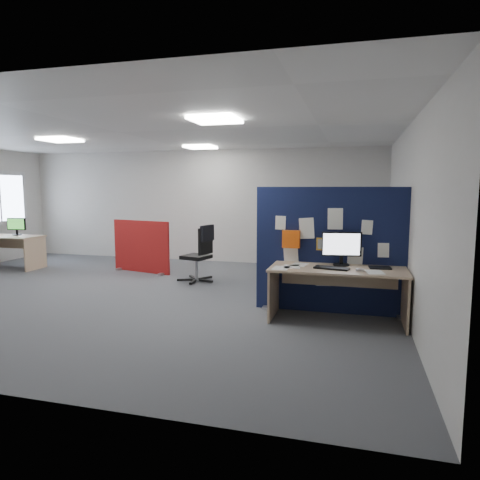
% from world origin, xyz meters
% --- Properties ---
extents(floor, '(9.00, 9.00, 0.00)m').
position_xyz_m(floor, '(0.00, 0.00, 0.00)').
color(floor, '#53565B').
rests_on(floor, ground).
extents(ceiling, '(9.00, 7.00, 0.02)m').
position_xyz_m(ceiling, '(0.00, 0.00, 2.70)').
color(ceiling, white).
rests_on(ceiling, wall_back).
extents(wall_back, '(9.00, 0.02, 2.70)m').
position_xyz_m(wall_back, '(0.00, 3.50, 1.35)').
color(wall_back, silver).
rests_on(wall_back, floor).
extents(wall_right, '(0.02, 7.00, 2.70)m').
position_xyz_m(wall_right, '(4.50, 0.00, 1.35)').
color(wall_right, silver).
rests_on(wall_right, floor).
extents(ceiling_lights, '(4.10, 4.10, 0.04)m').
position_xyz_m(ceiling_lights, '(0.33, 0.67, 2.67)').
color(ceiling_lights, white).
rests_on(ceiling_lights, ceiling).
extents(navy_divider, '(2.19, 0.30, 1.81)m').
position_xyz_m(navy_divider, '(3.46, -0.21, 0.90)').
color(navy_divider, '#100F37').
rests_on(navy_divider, floor).
extents(main_desk, '(1.80, 0.80, 0.73)m').
position_xyz_m(main_desk, '(3.58, -0.57, 0.56)').
color(main_desk, tan).
rests_on(main_desk, floor).
extents(monitor_main, '(0.53, 0.22, 0.47)m').
position_xyz_m(monitor_main, '(3.62, -0.40, 0.99)').
color(monitor_main, black).
rests_on(monitor_main, main_desk).
extents(keyboard, '(0.48, 0.27, 0.02)m').
position_xyz_m(keyboard, '(3.51, -0.69, 0.74)').
color(keyboard, black).
rests_on(keyboard, main_desk).
extents(mouse, '(0.10, 0.07, 0.03)m').
position_xyz_m(mouse, '(3.86, -0.75, 0.74)').
color(mouse, '#A6A5AB').
rests_on(mouse, main_desk).
extents(paper_tray, '(0.30, 0.25, 0.01)m').
position_xyz_m(paper_tray, '(4.12, -0.47, 0.74)').
color(paper_tray, black).
rests_on(paper_tray, main_desk).
extents(red_divider, '(1.45, 0.39, 1.11)m').
position_xyz_m(red_divider, '(-0.61, 1.79, 0.54)').
color(red_divider, '#A81519').
rests_on(red_divider, floor).
extents(second_desk, '(1.43, 0.72, 0.73)m').
position_xyz_m(second_desk, '(-3.68, 1.46, 0.54)').
color(second_desk, tan).
rests_on(second_desk, floor).
extents(monitor_second, '(0.43, 0.19, 0.39)m').
position_xyz_m(monitor_second, '(-3.62, 1.61, 0.95)').
color(monitor_second, black).
rests_on(monitor_second, second_desk).
extents(office_chair, '(0.72, 0.70, 1.08)m').
position_xyz_m(office_chair, '(0.97, 1.17, 0.62)').
color(office_chair, black).
rests_on(office_chair, floor).
extents(desk_papers, '(1.44, 0.64, 0.00)m').
position_xyz_m(desk_papers, '(3.23, -0.68, 0.73)').
color(desk_papers, white).
rests_on(desk_papers, main_desk).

